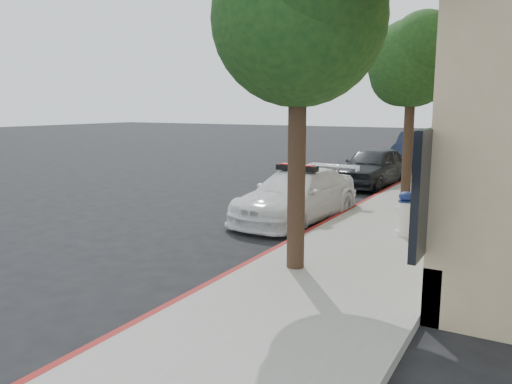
{
  "coord_description": "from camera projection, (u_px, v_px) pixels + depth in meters",
  "views": [
    {
      "loc": [
        6.38,
        -9.5,
        2.88
      ],
      "look_at": [
        1.0,
        -0.02,
        1.0
      ],
      "focal_mm": 35.0,
      "sensor_mm": 36.0,
      "label": 1
    }
  ],
  "objects": [
    {
      "name": "tree_mid",
      "position": [
        413.0,
        62.0,
        14.73
      ],
      "size": [
        2.77,
        2.64,
        5.43
      ],
      "color": "black",
      "rests_on": "sidewalk"
    },
    {
      "name": "curb_strip",
      "position": [
        408.0,
        180.0,
        19.28
      ],
      "size": [
        0.12,
        50.0,
        0.15
      ],
      "primitive_type": "cube",
      "color": "maroon",
      "rests_on": "ground"
    },
    {
      "name": "sidewalk",
      "position": [
        450.0,
        183.0,
        18.53
      ],
      "size": [
        3.2,
        50.0,
        0.15
      ],
      "primitive_type": "cube",
      "color": "gray",
      "rests_on": "ground"
    },
    {
      "name": "parked_car_mid",
      "position": [
        373.0,
        167.0,
        18.06
      ],
      "size": [
        2.09,
        4.35,
        1.43
      ],
      "primitive_type": "imported",
      "rotation": [
        0.0,
        0.0,
        -0.1
      ],
      "color": "black",
      "rests_on": "ground"
    },
    {
      "name": "ground",
      "position": [
        220.0,
        230.0,
        11.73
      ],
      "size": [
        120.0,
        120.0,
        0.0
      ],
      "primitive_type": "plane",
      "color": "black",
      "rests_on": "ground"
    },
    {
      "name": "police_car",
      "position": [
        297.0,
        195.0,
        12.71
      ],
      "size": [
        2.2,
        4.57,
        1.43
      ],
      "rotation": [
        0.0,
        0.0,
        -0.09
      ],
      "color": "white",
      "rests_on": "ground"
    },
    {
      "name": "tree_near",
      "position": [
        300.0,
        16.0,
        7.85
      ],
      "size": [
        2.92,
        2.82,
        5.62
      ],
      "color": "black",
      "rests_on": "sidewalk"
    },
    {
      "name": "fire_hydrant",
      "position": [
        405.0,
        214.0,
        10.58
      ],
      "size": [
        0.39,
        0.37,
        0.96
      ],
      "rotation": [
        0.0,
        0.0,
        0.03
      ],
      "color": "white",
      "rests_on": "sidewalk"
    },
    {
      "name": "tree_far",
      "position": [
        455.0,
        71.0,
        21.54
      ],
      "size": [
        3.1,
        3.0,
        5.81
      ],
      "color": "black",
      "rests_on": "sidewalk"
    },
    {
      "name": "parked_car_far",
      "position": [
        418.0,
        149.0,
        24.49
      ],
      "size": [
        1.95,
        5.03,
        1.64
      ],
      "primitive_type": "imported",
      "rotation": [
        0.0,
        0.0,
        0.04
      ],
      "color": "black",
      "rests_on": "ground"
    },
    {
      "name": "traffic_cone",
      "position": [
        420.0,
        221.0,
        10.62
      ],
      "size": [
        0.4,
        0.4,
        0.64
      ],
      "rotation": [
        0.0,
        0.0,
        -0.22
      ],
      "color": "black",
      "rests_on": "sidewalk"
    }
  ]
}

